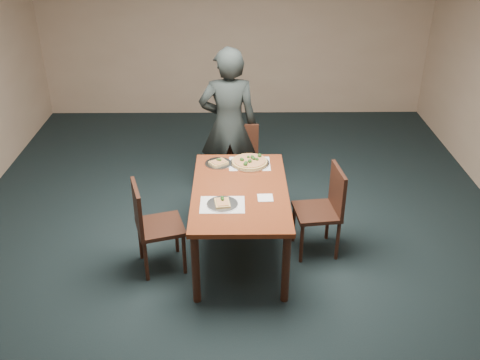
{
  "coord_description": "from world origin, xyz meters",
  "views": [
    {
      "loc": [
        -0.0,
        -4.25,
        3.24
      ],
      "look_at": [
        0.04,
        0.12,
        0.85
      ],
      "focal_mm": 40.0,
      "sensor_mm": 36.0,
      "label": 1
    }
  ],
  "objects_px": {
    "slice_plate_near": "(222,203)",
    "slice_plate_far": "(219,163)",
    "diner": "(229,126)",
    "pizza_pan": "(250,162)",
    "dining_table": "(240,198)",
    "chair_far": "(240,160)",
    "chair_right": "(325,206)",
    "chair_left": "(151,222)"
  },
  "relations": [
    {
      "from": "slice_plate_near",
      "to": "slice_plate_far",
      "type": "xyz_separation_m",
      "value": [
        -0.05,
        0.81,
        -0.0
      ]
    },
    {
      "from": "diner",
      "to": "pizza_pan",
      "type": "height_order",
      "value": "diner"
    },
    {
      "from": "dining_table",
      "to": "chair_far",
      "type": "height_order",
      "value": "chair_far"
    },
    {
      "from": "diner",
      "to": "chair_far",
      "type": "bearing_deg",
      "value": 138.49
    },
    {
      "from": "diner",
      "to": "slice_plate_far",
      "type": "xyz_separation_m",
      "value": [
        -0.1,
        -0.65,
        -0.14
      ]
    },
    {
      "from": "chair_right",
      "to": "slice_plate_near",
      "type": "height_order",
      "value": "chair_right"
    },
    {
      "from": "dining_table",
      "to": "diner",
      "type": "xyz_separation_m",
      "value": [
        -0.12,
        1.18,
        0.24
      ]
    },
    {
      "from": "dining_table",
      "to": "chair_left",
      "type": "height_order",
      "value": "chair_left"
    },
    {
      "from": "chair_left",
      "to": "slice_plate_far",
      "type": "relative_size",
      "value": 3.25
    },
    {
      "from": "chair_right",
      "to": "slice_plate_near",
      "type": "relative_size",
      "value": 3.25
    },
    {
      "from": "chair_far",
      "to": "chair_left",
      "type": "distance_m",
      "value": 1.53
    },
    {
      "from": "chair_far",
      "to": "pizza_pan",
      "type": "distance_m",
      "value": 0.62
    },
    {
      "from": "chair_left",
      "to": "slice_plate_near",
      "type": "relative_size",
      "value": 3.25
    },
    {
      "from": "dining_table",
      "to": "diner",
      "type": "relative_size",
      "value": 0.84
    },
    {
      "from": "chair_far",
      "to": "dining_table",
      "type": "bearing_deg",
      "value": -89.85
    },
    {
      "from": "chair_far",
      "to": "slice_plate_far",
      "type": "xyz_separation_m",
      "value": [
        -0.23,
        -0.55,
        0.25
      ]
    },
    {
      "from": "slice_plate_far",
      "to": "slice_plate_near",
      "type": "bearing_deg",
      "value": -86.12
    },
    {
      "from": "diner",
      "to": "slice_plate_near",
      "type": "relative_size",
      "value": 6.41
    },
    {
      "from": "chair_left",
      "to": "diner",
      "type": "distance_m",
      "value": 1.6
    },
    {
      "from": "diner",
      "to": "dining_table",
      "type": "bearing_deg",
      "value": 92.82
    },
    {
      "from": "pizza_pan",
      "to": "chair_left",
      "type": "bearing_deg",
      "value": -142.03
    },
    {
      "from": "slice_plate_near",
      "to": "slice_plate_far",
      "type": "relative_size",
      "value": 1.0
    },
    {
      "from": "dining_table",
      "to": "chair_right",
      "type": "relative_size",
      "value": 1.65
    },
    {
      "from": "slice_plate_near",
      "to": "slice_plate_far",
      "type": "height_order",
      "value": "slice_plate_near"
    },
    {
      "from": "chair_far",
      "to": "slice_plate_near",
      "type": "relative_size",
      "value": 3.25
    },
    {
      "from": "dining_table",
      "to": "pizza_pan",
      "type": "xyz_separation_m",
      "value": [
        0.1,
        0.53,
        0.12
      ]
    },
    {
      "from": "chair_far",
      "to": "chair_right",
      "type": "relative_size",
      "value": 1.0
    },
    {
      "from": "dining_table",
      "to": "chair_far",
      "type": "relative_size",
      "value": 1.65
    },
    {
      "from": "diner",
      "to": "slice_plate_far",
      "type": "relative_size",
      "value": 6.41
    },
    {
      "from": "dining_table",
      "to": "chair_right",
      "type": "distance_m",
      "value": 0.85
    },
    {
      "from": "chair_left",
      "to": "chair_right",
      "type": "relative_size",
      "value": 1.0
    },
    {
      "from": "slice_plate_near",
      "to": "pizza_pan",
      "type": "bearing_deg",
      "value": 71.75
    },
    {
      "from": "dining_table",
      "to": "chair_right",
      "type": "height_order",
      "value": "chair_right"
    },
    {
      "from": "chair_left",
      "to": "pizza_pan",
      "type": "height_order",
      "value": "chair_left"
    },
    {
      "from": "chair_left",
      "to": "slice_plate_near",
      "type": "bearing_deg",
      "value": -113.73
    },
    {
      "from": "diner",
      "to": "pizza_pan",
      "type": "bearing_deg",
      "value": 105.85
    },
    {
      "from": "chair_far",
      "to": "diner",
      "type": "distance_m",
      "value": 0.42
    },
    {
      "from": "slice_plate_near",
      "to": "dining_table",
      "type": "bearing_deg",
      "value": 59.72
    },
    {
      "from": "slice_plate_far",
      "to": "chair_right",
      "type": "bearing_deg",
      "value": -23.39
    },
    {
      "from": "pizza_pan",
      "to": "slice_plate_near",
      "type": "distance_m",
      "value": 0.85
    },
    {
      "from": "chair_left",
      "to": "diner",
      "type": "height_order",
      "value": "diner"
    },
    {
      "from": "chair_far",
      "to": "slice_plate_far",
      "type": "height_order",
      "value": "chair_far"
    }
  ]
}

